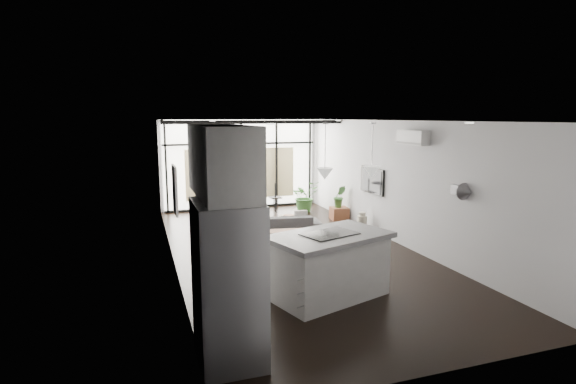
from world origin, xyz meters
TOP-DOWN VIEW (x-y plane):
  - floor at (0.00, 0.00)m, footprint 5.00×10.00m
  - ceiling at (0.00, 0.00)m, footprint 5.00×10.00m
  - wall_left at (-2.50, 0.00)m, footprint 0.02×10.00m
  - wall_right at (2.50, 0.00)m, footprint 0.02×10.00m
  - wall_back at (0.00, 5.00)m, footprint 5.00×0.02m
  - wall_front at (0.00, -5.00)m, footprint 5.00×0.02m
  - glazing at (0.00, 4.88)m, footprint 5.00×0.20m
  - skylight at (0.00, 4.00)m, footprint 4.70×1.90m
  - neighbour_building at (0.00, 4.95)m, footprint 3.50×0.02m
  - island at (-0.27, -2.56)m, footprint 2.16×1.66m
  - cooktop at (-0.27, -2.56)m, footprint 0.97×0.79m
  - fridge at (-2.16, -3.95)m, footprint 0.75×0.93m
  - appliance_column at (-2.03, -3.05)m, footprint 0.66×0.69m
  - upper_cabinets at (-2.12, -3.50)m, footprint 0.62×1.75m
  - pendant_left at (-0.40, -2.65)m, footprint 0.26×0.26m
  - pendant_right at (0.40, -2.65)m, footprint 0.26×0.26m
  - sofa at (0.07, 1.12)m, footprint 2.00×0.86m
  - console_bench at (0.09, 0.05)m, footprint 1.42×0.58m
  - pouf at (0.51, 1.77)m, footprint 0.60×0.60m
  - crate at (2.25, 2.44)m, footprint 0.51×0.51m
  - plant_tall at (1.72, 3.79)m, footprint 1.08×1.14m
  - plant_crate at (2.25, 2.44)m, footprint 0.49×0.69m
  - milk_can at (2.25, 1.06)m, footprint 0.26×0.26m
  - bistro_set at (0.30, 4.13)m, footprint 1.74×1.06m
  - tv at (2.46, 1.00)m, footprint 0.05×1.10m
  - ac_unit at (2.38, -0.80)m, footprint 0.22×0.90m
  - framed_art at (-2.47, -0.50)m, footprint 0.04×0.70m

SIDE VIEW (x-z plane):
  - floor at x=0.00m, z-range 0.00..0.00m
  - crate at x=2.25m, z-range 0.00..0.35m
  - pouf at x=0.51m, z-range 0.00..0.38m
  - console_bench at x=0.09m, z-range 0.00..0.44m
  - milk_can at x=2.25m, z-range 0.00..0.49m
  - plant_tall at x=1.72m, z-range 0.00..0.73m
  - sofa at x=0.07m, z-range 0.00..0.76m
  - bistro_set at x=0.30m, z-range 0.00..0.78m
  - plant_crate at x=2.25m, z-range 0.35..0.63m
  - island at x=-0.27m, z-range 0.00..1.04m
  - fridge at x=-2.16m, z-range 0.00..1.93m
  - cooktop at x=-0.27m, z-range 1.04..1.06m
  - neighbour_building at x=0.00m, z-range 0.30..1.90m
  - appliance_column at x=-2.03m, z-range 0.00..2.56m
  - tv at x=2.46m, z-range 0.98..1.62m
  - wall_left at x=-2.50m, z-range 0.00..2.80m
  - wall_right at x=2.50m, z-range 0.00..2.80m
  - wall_back at x=0.00m, z-range 0.00..2.80m
  - wall_front at x=0.00m, z-range 0.00..2.80m
  - glazing at x=0.00m, z-range 0.00..2.80m
  - framed_art at x=-2.47m, z-range 1.10..2.00m
  - pendant_left at x=-0.40m, z-range 1.93..2.11m
  - pendant_right at x=0.40m, z-range 1.93..2.11m
  - upper_cabinets at x=-2.12m, z-range 1.92..2.78m
  - ac_unit at x=2.38m, z-range 2.30..2.60m
  - skylight at x=0.00m, z-range 2.74..2.80m
  - ceiling at x=0.00m, z-range 2.80..2.80m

